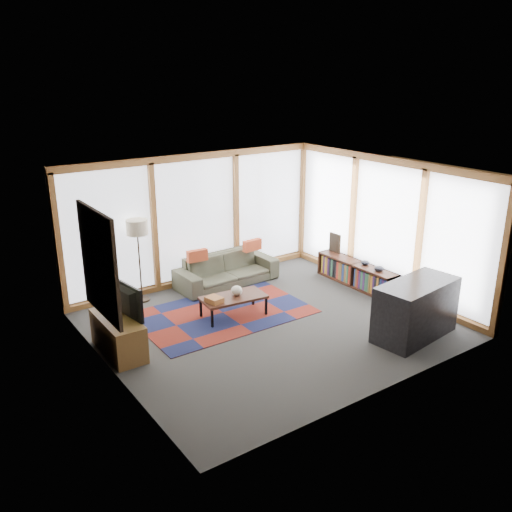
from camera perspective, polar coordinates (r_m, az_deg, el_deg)
ground at (r=9.27m, az=1.43°, el=-7.11°), size 5.50×5.50×0.00m
room_envelope at (r=9.42m, az=1.91°, el=3.36°), size 5.52×5.02×2.62m
rug at (r=9.66m, az=-3.50°, el=-5.98°), size 2.98×1.93×0.01m
sofa at (r=10.83m, az=-3.10°, el=-1.46°), size 2.09×0.88×0.60m
pillow_left at (r=10.42m, az=-6.20°, el=0.05°), size 0.41×0.15×0.22m
pillow_right at (r=10.98m, az=-0.40°, el=1.15°), size 0.41×0.15×0.22m
floor_lamp at (r=10.10m, az=-12.17°, el=-0.51°), size 0.39×0.39×1.56m
coffee_table at (r=9.47m, az=-2.38°, el=-5.30°), size 1.17×0.67×0.37m
book_stack at (r=9.17m, az=-4.42°, el=-4.60°), size 0.27×0.31×0.09m
vase at (r=9.41m, az=-2.05°, el=-3.66°), size 0.22×0.22×0.17m
bookshelf at (r=10.92m, az=10.55°, el=-1.91°), size 0.35×1.94×0.49m
bowl_a at (r=10.48m, az=12.83°, el=-1.29°), size 0.21×0.21×0.09m
bowl_b at (r=10.75m, az=11.42°, el=-0.69°), size 0.21×0.21×0.09m
shelf_picture at (r=11.36m, az=8.30°, el=1.38°), size 0.04×0.30×0.40m
tv_console at (r=8.51m, az=-14.29°, el=-8.11°), size 0.48×1.14×0.57m
television at (r=8.33m, az=-14.11°, el=-4.53°), size 0.25×0.92×0.52m
bar_counter at (r=9.03m, az=16.46°, el=-5.43°), size 1.53×0.85×0.92m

